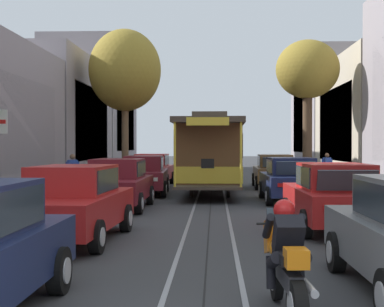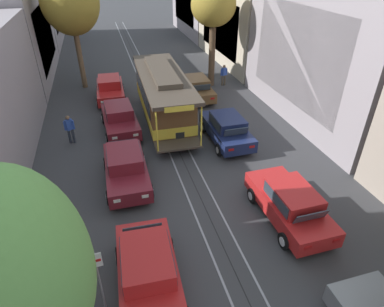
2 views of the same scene
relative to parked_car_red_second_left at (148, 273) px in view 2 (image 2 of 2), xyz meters
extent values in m
plane|color=#38383A|center=(2.85, 13.25, -0.80)|extent=(160.00, 160.00, 0.00)
cube|color=gray|center=(2.32, 16.42, -0.79)|extent=(0.08, 59.68, 0.01)
cube|color=gray|center=(3.38, 16.42, -0.79)|extent=(0.08, 59.68, 0.01)
cube|color=black|center=(2.85, 16.42, -0.80)|extent=(0.03, 59.68, 0.01)
cube|color=#2D3842|center=(-4.56, 9.96, 2.02)|extent=(0.04, 9.04, 3.75)
cube|color=gray|center=(-7.33, 22.88, 2.93)|extent=(5.58, 12.62, 7.46)
cube|color=#2D3842|center=(-4.56, 22.88, 2.56)|extent=(0.04, 9.04, 4.48)
cube|color=gray|center=(12.26, 9.96, 3.68)|extent=(4.02, 12.62, 8.96)
cube|color=#2D3842|center=(10.27, 9.96, 3.23)|extent=(0.04, 9.04, 5.38)
cube|color=#BCAD93|center=(13.11, 22.88, 2.87)|extent=(5.72, 12.62, 7.33)
cube|color=#2D3842|center=(10.27, 22.88, 2.50)|extent=(0.04, 9.04, 4.40)
cube|color=red|center=(0.00, -0.04, -0.15)|extent=(1.99, 4.38, 0.66)
cube|color=red|center=(0.00, 0.11, 0.48)|extent=(1.57, 2.13, 0.60)
cube|color=#2D3842|center=(-0.03, -0.73, 0.46)|extent=(1.34, 0.28, 0.47)
cube|color=#2D3842|center=(0.06, 1.29, 0.46)|extent=(1.30, 0.26, 0.45)
cube|color=#2D3842|center=(0.75, 0.08, 0.48)|extent=(0.11, 1.81, 0.47)
cube|color=#2D3842|center=(-0.74, 0.14, 0.48)|extent=(0.11, 1.81, 0.47)
cube|color=#B21414|center=(0.65, 2.09, -0.05)|extent=(0.28, 0.05, 0.12)
cube|color=#B21414|center=(-0.46, 2.14, -0.05)|extent=(0.28, 0.05, 0.12)
cylinder|color=black|center=(0.94, 1.25, -0.48)|extent=(0.23, 0.65, 0.64)
cylinder|color=silver|center=(1.05, 1.25, -0.48)|extent=(0.04, 0.35, 0.35)
cylinder|color=black|center=(-0.82, 1.33, -0.48)|extent=(0.23, 0.65, 0.64)
cylinder|color=silver|center=(-0.93, 1.34, -0.48)|extent=(0.04, 0.35, 0.35)
cube|color=maroon|center=(-0.08, 5.91, -0.15)|extent=(1.83, 4.31, 0.66)
cube|color=maroon|center=(-0.08, 6.06, 0.48)|extent=(1.49, 2.07, 0.60)
cube|color=#2D3842|center=(-0.09, 5.23, 0.46)|extent=(1.33, 0.23, 0.47)
cube|color=#2D3842|center=(-0.08, 7.25, 0.46)|extent=(1.30, 0.21, 0.45)
cube|color=#2D3842|center=(0.66, 6.06, 0.48)|extent=(0.04, 1.81, 0.47)
cube|color=#2D3842|center=(-0.83, 6.07, 0.48)|extent=(0.04, 1.81, 0.47)
cube|color=white|center=(0.46, 3.75, -0.05)|extent=(0.28, 0.04, 0.14)
cube|color=#B21414|center=(0.49, 8.07, -0.05)|extent=(0.28, 0.04, 0.12)
cube|color=white|center=(-0.66, 3.76, -0.05)|extent=(0.28, 0.04, 0.14)
cube|color=#B21414|center=(-0.63, 8.08, -0.05)|extent=(0.28, 0.04, 0.12)
cylinder|color=black|center=(0.79, 4.58, -0.48)|extent=(0.20, 0.64, 0.64)
cylinder|color=silver|center=(0.90, 4.57, -0.48)|extent=(0.02, 0.35, 0.35)
cylinder|color=black|center=(-0.97, 4.59, -0.48)|extent=(0.20, 0.64, 0.64)
cylinder|color=silver|center=(-1.08, 4.59, -0.48)|extent=(0.02, 0.35, 0.35)
cylinder|color=black|center=(0.80, 7.24, -0.48)|extent=(0.20, 0.64, 0.64)
cylinder|color=silver|center=(0.91, 7.24, -0.48)|extent=(0.02, 0.35, 0.35)
cylinder|color=black|center=(-0.96, 7.25, -0.48)|extent=(0.20, 0.64, 0.64)
cylinder|color=silver|center=(-1.07, 7.25, -0.48)|extent=(0.02, 0.35, 0.35)
cube|color=maroon|center=(0.09, 11.15, -0.15)|extent=(1.99, 4.38, 0.66)
cube|color=maroon|center=(0.08, 11.30, 0.48)|extent=(1.57, 2.13, 0.60)
cube|color=#2D3842|center=(0.12, 10.46, 0.46)|extent=(1.34, 0.28, 0.47)
cube|color=#2D3842|center=(0.03, 12.48, 0.46)|extent=(1.30, 0.26, 0.45)
cube|color=#2D3842|center=(0.83, 11.33, 0.48)|extent=(0.11, 1.81, 0.47)
cube|color=#2D3842|center=(-0.67, 11.26, 0.48)|extent=(0.11, 1.81, 0.47)
cube|color=white|center=(0.74, 9.02, -0.05)|extent=(0.28, 0.05, 0.14)
cube|color=#B21414|center=(0.55, 13.33, -0.05)|extent=(0.28, 0.05, 0.12)
cube|color=white|center=(-0.37, 8.96, -0.05)|extent=(0.28, 0.05, 0.14)
cube|color=#B21414|center=(-0.57, 13.28, -0.05)|extent=(0.28, 0.05, 0.12)
cylinder|color=black|center=(1.03, 9.86, -0.48)|extent=(0.23, 0.65, 0.64)
cylinder|color=silver|center=(1.14, 9.86, -0.48)|extent=(0.04, 0.35, 0.35)
cylinder|color=black|center=(-0.73, 9.78, -0.48)|extent=(0.23, 0.65, 0.64)
cylinder|color=silver|center=(-0.84, 9.77, -0.48)|extent=(0.04, 0.35, 0.35)
cylinder|color=black|center=(0.91, 12.52, -0.48)|extent=(0.23, 0.65, 0.64)
cylinder|color=silver|center=(1.02, 12.52, -0.48)|extent=(0.04, 0.35, 0.35)
cylinder|color=black|center=(-0.85, 12.44, -0.48)|extent=(0.23, 0.65, 0.64)
cylinder|color=silver|center=(-0.96, 12.43, -0.48)|extent=(0.04, 0.35, 0.35)
cube|color=red|center=(-0.16, 16.22, -0.15)|extent=(1.91, 4.34, 0.66)
cube|color=red|center=(-0.16, 16.37, 0.48)|extent=(1.53, 2.10, 0.60)
cube|color=#2D3842|center=(-0.18, 15.53, 0.46)|extent=(1.34, 0.26, 0.47)
cube|color=#2D3842|center=(-0.13, 17.55, 0.46)|extent=(1.30, 0.23, 0.45)
cube|color=#2D3842|center=(0.59, 16.35, 0.48)|extent=(0.08, 1.81, 0.47)
cube|color=#2D3842|center=(-0.90, 16.39, 0.48)|extent=(0.08, 1.81, 0.47)
cube|color=white|center=(0.34, 14.05, -0.05)|extent=(0.28, 0.05, 0.14)
cube|color=#B21414|center=(0.45, 18.36, -0.05)|extent=(0.28, 0.05, 0.12)
cube|color=white|center=(-0.77, 14.07, -0.05)|extent=(0.28, 0.05, 0.14)
cube|color=#B21414|center=(-0.66, 18.39, -0.05)|extent=(0.28, 0.05, 0.12)
cylinder|color=black|center=(0.69, 14.86, -0.48)|extent=(0.22, 0.64, 0.64)
cylinder|color=silver|center=(0.80, 14.86, -0.48)|extent=(0.03, 0.35, 0.35)
cylinder|color=black|center=(-1.07, 14.91, -0.48)|extent=(0.22, 0.64, 0.64)
cylinder|color=silver|center=(-1.18, 14.91, -0.48)|extent=(0.03, 0.35, 0.35)
cylinder|color=black|center=(0.75, 17.53, -0.48)|extent=(0.22, 0.64, 0.64)
cylinder|color=silver|center=(0.86, 17.53, -0.48)|extent=(0.03, 0.35, 0.35)
cylinder|color=black|center=(-1.00, 17.57, -0.48)|extent=(0.22, 0.64, 0.64)
cylinder|color=silver|center=(-1.11, 17.58, -0.48)|extent=(0.03, 0.35, 0.35)
cube|color=white|center=(5.23, -1.89, -0.05)|extent=(0.28, 0.04, 0.14)
cube|color=white|center=(6.35, -1.88, -0.05)|extent=(0.28, 0.04, 0.14)
cube|color=red|center=(5.81, 1.79, -0.15)|extent=(1.87, 4.33, 0.66)
cube|color=red|center=(5.82, 1.64, 0.48)|extent=(1.51, 2.09, 0.60)
cube|color=#2D3842|center=(5.80, 2.48, 0.46)|extent=(1.34, 0.24, 0.47)
cube|color=#2D3842|center=(5.83, 0.46, 0.46)|extent=(1.30, 0.22, 0.45)
cube|color=#2D3842|center=(5.07, 1.63, 0.48)|extent=(0.06, 1.81, 0.47)
cube|color=#2D3842|center=(6.56, 1.65, 0.48)|extent=(0.06, 1.81, 0.47)
cube|color=white|center=(5.22, 3.94, -0.05)|extent=(0.28, 0.04, 0.14)
cube|color=#B21414|center=(5.29, -0.38, -0.05)|extent=(0.28, 0.04, 0.12)
cube|color=white|center=(6.34, 3.96, -0.05)|extent=(0.28, 0.04, 0.14)
cube|color=#B21414|center=(6.41, -0.36, -0.05)|extent=(0.28, 0.04, 0.12)
cylinder|color=black|center=(4.91, 3.11, -0.48)|extent=(0.21, 0.64, 0.64)
cylinder|color=silver|center=(4.80, 3.11, -0.48)|extent=(0.03, 0.35, 0.35)
cylinder|color=black|center=(6.67, 3.14, -0.48)|extent=(0.21, 0.64, 0.64)
cylinder|color=silver|center=(6.78, 3.14, -0.48)|extent=(0.03, 0.35, 0.35)
cylinder|color=black|center=(4.95, 0.44, -0.48)|extent=(0.21, 0.64, 0.64)
cylinder|color=silver|center=(4.84, 0.44, -0.48)|extent=(0.03, 0.35, 0.35)
cylinder|color=black|center=(6.71, 0.47, -0.48)|extent=(0.21, 0.64, 0.64)
cylinder|color=silver|center=(6.82, 0.47, -0.48)|extent=(0.03, 0.35, 0.35)
cube|color=#19234C|center=(5.67, 8.36, -0.15)|extent=(1.83, 4.31, 0.66)
cube|color=#19234C|center=(5.67, 8.21, 0.48)|extent=(1.49, 2.07, 0.60)
cube|color=#2D3842|center=(5.67, 9.04, 0.46)|extent=(1.33, 0.23, 0.47)
cube|color=#2D3842|center=(5.68, 7.02, 0.46)|extent=(1.30, 0.21, 0.45)
cube|color=#2D3842|center=(4.92, 8.20, 0.48)|extent=(0.04, 1.81, 0.47)
cube|color=#2D3842|center=(6.42, 8.21, 0.48)|extent=(0.04, 1.81, 0.47)
cube|color=white|center=(5.10, 10.51, -0.05)|extent=(0.28, 0.04, 0.14)
cube|color=#B21414|center=(5.13, 6.19, -0.05)|extent=(0.28, 0.04, 0.12)
cube|color=white|center=(6.21, 10.52, -0.05)|extent=(0.28, 0.04, 0.14)
cube|color=#B21414|center=(6.24, 6.20, -0.05)|extent=(0.28, 0.04, 0.12)
cylinder|color=black|center=(4.78, 9.68, -0.48)|extent=(0.20, 0.64, 0.64)
cylinder|color=silver|center=(4.67, 9.68, -0.48)|extent=(0.02, 0.35, 0.35)
cylinder|color=black|center=(6.54, 9.70, -0.48)|extent=(0.20, 0.64, 0.64)
cylinder|color=silver|center=(6.65, 9.70, -0.48)|extent=(0.02, 0.35, 0.35)
cylinder|color=black|center=(4.80, 7.02, -0.48)|extent=(0.20, 0.64, 0.64)
cylinder|color=silver|center=(4.69, 7.02, -0.48)|extent=(0.02, 0.35, 0.35)
cylinder|color=black|center=(6.56, 7.03, -0.48)|extent=(0.20, 0.64, 0.64)
cylinder|color=silver|center=(6.67, 7.03, -0.48)|extent=(0.02, 0.35, 0.35)
cube|color=brown|center=(5.81, 14.90, -0.15)|extent=(1.86, 4.33, 0.66)
cube|color=brown|center=(5.81, 14.75, 0.48)|extent=(1.51, 2.09, 0.60)
cube|color=#2D3842|center=(5.82, 15.59, 0.46)|extent=(1.34, 0.24, 0.47)
cube|color=#2D3842|center=(5.79, 13.57, 0.46)|extent=(1.30, 0.22, 0.45)
cube|color=#2D3842|center=(5.06, 14.76, 0.48)|extent=(0.06, 1.81, 0.47)
cube|color=#2D3842|center=(6.55, 14.74, 0.48)|extent=(0.06, 1.81, 0.47)
cube|color=white|center=(5.28, 17.07, -0.05)|extent=(0.28, 0.04, 0.14)
cube|color=#B21414|center=(5.22, 12.75, -0.05)|extent=(0.28, 0.04, 0.12)
cube|color=white|center=(6.40, 17.05, -0.05)|extent=(0.28, 0.04, 0.14)
cube|color=#B21414|center=(6.33, 12.73, -0.05)|extent=(0.28, 0.04, 0.12)
cylinder|color=black|center=(4.95, 16.25, -0.48)|extent=(0.21, 0.64, 0.64)
cylinder|color=silver|center=(4.84, 16.25, -0.48)|extent=(0.03, 0.35, 0.35)
cylinder|color=black|center=(6.71, 16.22, -0.48)|extent=(0.21, 0.64, 0.64)
cylinder|color=silver|center=(6.82, 16.22, -0.48)|extent=(0.03, 0.35, 0.35)
cylinder|color=black|center=(4.91, 13.58, -0.48)|extent=(0.21, 0.64, 0.64)
cylinder|color=silver|center=(4.80, 13.58, -0.48)|extent=(0.03, 0.35, 0.35)
cylinder|color=black|center=(6.67, 13.55, -0.48)|extent=(0.21, 0.64, 0.64)
cylinder|color=silver|center=(6.78, 13.55, -0.48)|extent=(0.03, 0.35, 0.35)
ellipsoid|color=#609947|center=(-2.41, -2.05, 3.38)|extent=(2.59, 2.80, 4.52)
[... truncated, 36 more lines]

